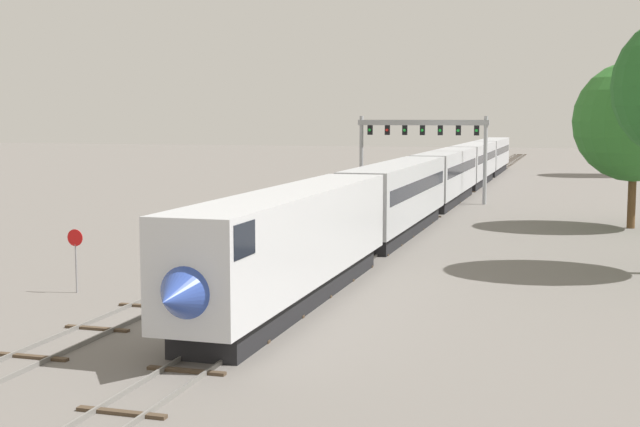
{
  "coord_description": "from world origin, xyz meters",
  "views": [
    {
      "loc": [
        13.38,
        -29.89,
        7.85
      ],
      "look_at": [
        1.0,
        12.0,
        3.0
      ],
      "focal_mm": 48.73,
      "sensor_mm": 36.0,
      "label": 1
    }
  ],
  "objects_px": {
    "passenger_train": "(447,174)",
    "trackside_tree_mid": "(635,121)",
    "signal_gantry": "(422,139)",
    "stop_sign": "(76,252)"
  },
  "relations": [
    {
      "from": "passenger_train",
      "to": "signal_gantry",
      "type": "distance_m",
      "value": 4.06
    },
    {
      "from": "signal_gantry",
      "to": "stop_sign",
      "type": "bearing_deg",
      "value": -99.65
    },
    {
      "from": "stop_sign",
      "to": "trackside_tree_mid",
      "type": "xyz_separation_m",
      "value": [
        25.24,
        31.29,
        5.69
      ]
    },
    {
      "from": "passenger_train",
      "to": "trackside_tree_mid",
      "type": "xyz_separation_m",
      "value": [
        15.24,
        -15.01,
        4.96
      ]
    },
    {
      "from": "signal_gantry",
      "to": "trackside_tree_mid",
      "type": "bearing_deg",
      "value": -39.19
    },
    {
      "from": "passenger_train",
      "to": "trackside_tree_mid",
      "type": "relative_size",
      "value": 9.52
    },
    {
      "from": "stop_sign",
      "to": "signal_gantry",
      "type": "bearing_deg",
      "value": 80.35
    },
    {
      "from": "passenger_train",
      "to": "signal_gantry",
      "type": "bearing_deg",
      "value": -161.63
    },
    {
      "from": "stop_sign",
      "to": "trackside_tree_mid",
      "type": "height_order",
      "value": "trackside_tree_mid"
    },
    {
      "from": "signal_gantry",
      "to": "stop_sign",
      "type": "relative_size",
      "value": 4.2
    }
  ]
}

